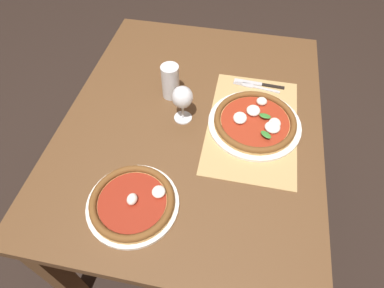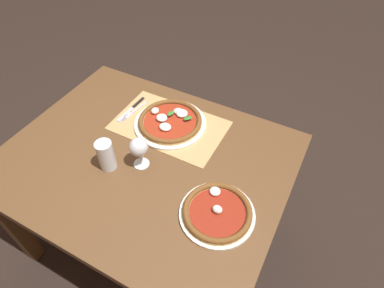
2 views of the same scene
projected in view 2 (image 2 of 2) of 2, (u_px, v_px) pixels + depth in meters
ground_plane at (158, 235)px, 1.98m from camera, size 24.00×24.00×0.00m
dining_table at (147, 171)px, 1.52m from camera, size 1.27×0.99×0.74m
paper_placemat at (169, 125)px, 1.59m from camera, size 0.54×0.34×0.00m
pizza_near at (170, 121)px, 1.57m from camera, size 0.35×0.35×0.05m
pizza_far at (217, 212)px, 1.23m from camera, size 0.30×0.30×0.05m
wine_glass at (139, 148)px, 1.34m from camera, size 0.08×0.08×0.16m
pint_glass at (106, 156)px, 1.36m from camera, size 0.07×0.07×0.15m
fork at (133, 112)px, 1.65m from camera, size 0.04×0.20×0.00m
knife at (131, 109)px, 1.66m from camera, size 0.03×0.22×0.01m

